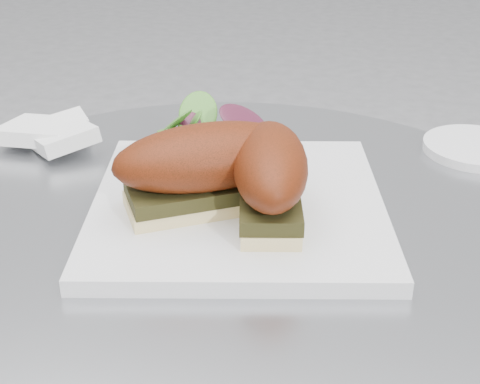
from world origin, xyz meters
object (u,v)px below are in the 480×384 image
(plate, at_px, (238,205))
(sandwich_left, at_px, (209,165))
(saucer, at_px, (476,148))
(sandwich_right, at_px, (270,174))

(plate, height_order, sandwich_left, sandwich_left)
(sandwich_left, bearing_deg, plate, 9.67)
(saucer, bearing_deg, sandwich_right, -132.16)
(plate, height_order, sandwich_right, sandwich_right)
(sandwich_right, xyz_separation_m, saucer, (0.21, 0.23, -0.05))
(sandwich_right, distance_m, saucer, 0.31)
(plate, bearing_deg, saucer, 40.07)
(sandwich_left, distance_m, saucer, 0.35)
(sandwich_left, height_order, saucer, sandwich_left)
(plate, relative_size, sandwich_left, 1.43)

